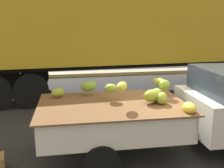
# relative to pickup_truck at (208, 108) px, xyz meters

# --- Properties ---
(ground) EXTENTS (220.00, 220.00, 0.00)m
(ground) POSITION_rel_pickup_truck_xyz_m (-0.55, 0.14, -0.88)
(ground) COLOR #28282B
(curb_strip) EXTENTS (80.00, 0.80, 0.16)m
(curb_strip) POSITION_rel_pickup_truck_xyz_m (-0.55, 8.31, -0.80)
(curb_strip) COLOR gray
(curb_strip) RESTS_ON ground
(pickup_truck) EXTENTS (5.09, 1.95, 1.70)m
(pickup_truck) POSITION_rel_pickup_truck_xyz_m (0.00, 0.00, 0.00)
(pickup_truck) COLOR silver
(pickup_truck) RESTS_ON ground
(semi_trailer) EXTENTS (12.12, 3.21, 3.95)m
(semi_trailer) POSITION_rel_pickup_truck_xyz_m (-0.52, 4.83, 1.66)
(semi_trailer) COLOR gold
(semi_trailer) RESTS_ON ground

